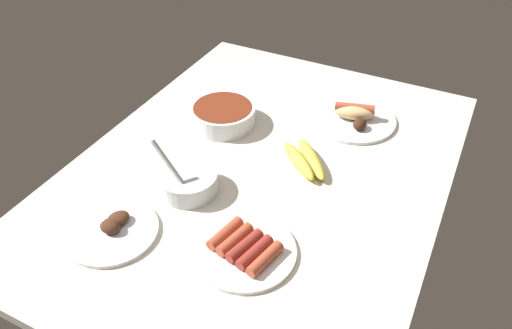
{
  "coord_description": "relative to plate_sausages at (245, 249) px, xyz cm",
  "views": [
    {
      "loc": [
        88.83,
        43.37,
        81.37
      ],
      "look_at": [
        2.25,
        0.1,
        3.0
      ],
      "focal_mm": 35.21,
      "sensor_mm": 36.0,
      "label": 1
    }
  ],
  "objects": [
    {
      "name": "banana_bunch",
      "position": [
        -33.07,
        0.21,
        0.63
      ],
      "size": [
        16.37,
        16.42,
        3.75
      ],
      "color": "gold",
      "rests_on": "ground_plane"
    },
    {
      "name": "plate_hotdog_assembled",
      "position": [
        -58.11,
        5.01,
        0.48
      ],
      "size": [
        24.38,
        24.38,
        5.61
      ],
      "color": "white",
      "rests_on": "ground_plane"
    },
    {
      "name": "plate_grilled_meat",
      "position": [
        7.75,
        -28.92,
        -0.29
      ],
      "size": [
        20.71,
        20.71,
        3.75
      ],
      "color": "white",
      "rests_on": "ground_plane"
    },
    {
      "name": "bowl_chili",
      "position": [
        -40.36,
        -27.98,
        1.85
      ],
      "size": [
        18.46,
        18.46,
        5.53
      ],
      "color": "white",
      "rests_on": "ground_plane"
    },
    {
      "name": "bowl_coleslaw",
      "position": [
        -11.62,
        -21.24,
        1.67
      ],
      "size": [
        14.14,
        14.14,
        15.07
      ],
      "color": "silver",
      "rests_on": "ground_plane"
    },
    {
      "name": "ground_plane",
      "position": [
        -26.63,
        -9.62,
        -2.67
      ],
      "size": [
        120.0,
        90.0,
        3.0
      ],
      "primitive_type": "cube",
      "color": "silver"
    },
    {
      "name": "plate_sausages",
      "position": [
        0.0,
        0.0,
        0.0
      ],
      "size": [
        22.02,
        22.02,
        3.5
      ],
      "color": "white",
      "rests_on": "ground_plane"
    }
  ]
}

